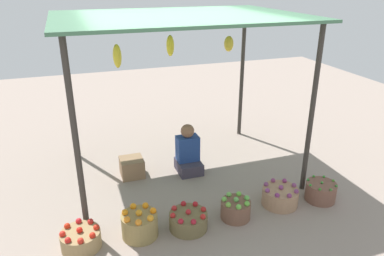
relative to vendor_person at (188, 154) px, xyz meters
The scene contains 10 objects.
ground_plane 0.32m from the vendor_person, 167.37° to the left, with size 14.00×14.00×0.00m, color gray.
market_stall_structure 1.91m from the vendor_person, 163.70° to the left, with size 3.34×2.42×2.39m.
vendor_person is the anchor object (origin of this frame).
basket_red_tomatoes 2.16m from the vendor_person, 142.74° to the right, with size 0.45×0.45×0.27m.
basket_oranges 1.68m from the vendor_person, 128.26° to the right, with size 0.43×0.43×0.36m.
basket_red_apples 1.45m from the vendor_person, 108.20° to the right, with size 0.47×0.47×0.27m.
basket_green_apples 1.38m from the vendor_person, 82.19° to the right, with size 0.38×0.38×0.30m.
basket_purple_onions 1.57m from the vendor_person, 55.49° to the right, with size 0.48×0.48×0.29m.
basket_green_chilies 2.01m from the vendor_person, 42.89° to the right, with size 0.41×0.41×0.29m.
wooden_crate_near_vendor 0.89m from the vendor_person, behind, with size 0.34×0.35×0.28m, color #89694A.
Camera 1 is at (-1.50, -4.94, 2.88)m, focal length 34.57 mm.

